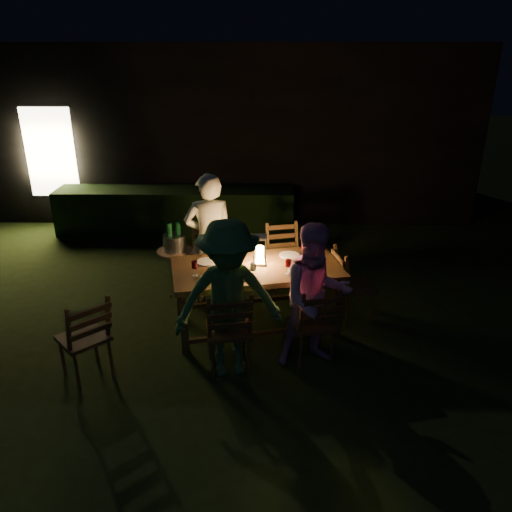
{
  "coord_description": "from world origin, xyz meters",
  "views": [
    {
      "loc": [
        1.12,
        -4.78,
        3.17
      ],
      "look_at": [
        1.01,
        0.72,
        0.83
      ],
      "focal_mm": 35.0,
      "sensor_mm": 36.0,
      "label": 1
    }
  ],
  "objects_px": {
    "side_table": "(175,256)",
    "chair_near_left": "(229,343)",
    "chair_near_right": "(312,336)",
    "bottle_bucket_a": "(170,240)",
    "chair_spare": "(86,351)",
    "chair_far_right": "(285,274)",
    "dining_table": "(257,272)",
    "person_house_side": "(209,239)",
    "person_opp_right": "(316,297)",
    "lantern": "(260,252)",
    "chair_end": "(354,296)",
    "ice_bucket": "(175,243)",
    "person_opp_left": "(229,300)",
    "chair_far_left": "(211,280)",
    "bottle_bucket_b": "(179,238)",
    "bottle_table": "(235,257)"
  },
  "relations": [
    {
      "from": "dining_table",
      "to": "chair_far_right",
      "type": "bearing_deg",
      "value": 54.5
    },
    {
      "from": "bottle_table",
      "to": "bottle_bucket_b",
      "type": "xyz_separation_m",
      "value": [
        -0.8,
        0.93,
        -0.14
      ]
    },
    {
      "from": "side_table",
      "to": "bottle_bucket_a",
      "type": "bearing_deg",
      "value": -141.34
    },
    {
      "from": "chair_near_left",
      "to": "chair_end",
      "type": "xyz_separation_m",
      "value": [
        1.47,
        1.12,
        -0.02
      ]
    },
    {
      "from": "person_house_side",
      "to": "person_opp_right",
      "type": "bearing_deg",
      "value": 118.76
    },
    {
      "from": "chair_far_right",
      "to": "chair_near_right",
      "type": "bearing_deg",
      "value": 85.45
    },
    {
      "from": "chair_spare",
      "to": "chair_near_left",
      "type": "bearing_deg",
      "value": -37.24
    },
    {
      "from": "dining_table",
      "to": "person_opp_left",
      "type": "bearing_deg",
      "value": -118.76
    },
    {
      "from": "dining_table",
      "to": "chair_near_right",
      "type": "distance_m",
      "value": 0.99
    },
    {
      "from": "chair_near_left",
      "to": "bottle_bucket_a",
      "type": "relative_size",
      "value": 3.17
    },
    {
      "from": "bottle_bucket_a",
      "to": "bottle_bucket_b",
      "type": "xyz_separation_m",
      "value": [
        0.1,
        0.08,
        0.0
      ]
    },
    {
      "from": "chair_far_right",
      "to": "bottle_bucket_b",
      "type": "relative_size",
      "value": 3.13
    },
    {
      "from": "person_house_side",
      "to": "chair_near_right",
      "type": "bearing_deg",
      "value": 119.55
    },
    {
      "from": "chair_near_right",
      "to": "chair_far_left",
      "type": "xyz_separation_m",
      "value": [
        -1.22,
        1.31,
        0.02
      ]
    },
    {
      "from": "person_opp_right",
      "to": "chair_near_right",
      "type": "bearing_deg",
      "value": 88.66
    },
    {
      "from": "person_opp_left",
      "to": "chair_far_right",
      "type": "bearing_deg",
      "value": 57.85
    },
    {
      "from": "chair_spare",
      "to": "bottle_bucket_a",
      "type": "height_order",
      "value": "chair_spare"
    },
    {
      "from": "chair_far_left",
      "to": "chair_end",
      "type": "height_order",
      "value": "chair_far_left"
    },
    {
      "from": "chair_end",
      "to": "person_opp_right",
      "type": "relative_size",
      "value": 0.61
    },
    {
      "from": "chair_spare",
      "to": "bottle_bucket_b",
      "type": "relative_size",
      "value": 3.08
    },
    {
      "from": "chair_far_right",
      "to": "ice_bucket",
      "type": "relative_size",
      "value": 3.33
    },
    {
      "from": "side_table",
      "to": "chair_near_left",
      "type": "bearing_deg",
      "value": -63.9
    },
    {
      "from": "chair_far_right",
      "to": "bottle_bucket_a",
      "type": "height_order",
      "value": "chair_far_right"
    },
    {
      "from": "dining_table",
      "to": "chair_near_left",
      "type": "distance_m",
      "value": 0.99
    },
    {
      "from": "person_opp_left",
      "to": "bottle_bucket_a",
      "type": "bearing_deg",
      "value": 105.0
    },
    {
      "from": "chair_far_right",
      "to": "bottle_table",
      "type": "height_order",
      "value": "bottle_table"
    },
    {
      "from": "chair_near_right",
      "to": "ice_bucket",
      "type": "relative_size",
      "value": 3.15
    },
    {
      "from": "side_table",
      "to": "chair_spare",
      "type": "bearing_deg",
      "value": -108.23
    },
    {
      "from": "chair_end",
      "to": "lantern",
      "type": "bearing_deg",
      "value": -91.86
    },
    {
      "from": "chair_spare",
      "to": "ice_bucket",
      "type": "xyz_separation_m",
      "value": [
        0.61,
        1.85,
        0.46
      ]
    },
    {
      "from": "chair_near_right",
      "to": "lantern",
      "type": "height_order",
      "value": "lantern"
    },
    {
      "from": "dining_table",
      "to": "chair_spare",
      "type": "xyz_separation_m",
      "value": [
        -1.71,
        -1.02,
        -0.43
      ]
    },
    {
      "from": "chair_end",
      "to": "person_house_side",
      "type": "height_order",
      "value": "person_house_side"
    },
    {
      "from": "chair_near_right",
      "to": "bottle_bucket_a",
      "type": "relative_size",
      "value": 2.95
    },
    {
      "from": "chair_far_right",
      "to": "lantern",
      "type": "relative_size",
      "value": 2.86
    },
    {
      "from": "person_opp_left",
      "to": "person_opp_right",
      "type": "bearing_deg",
      "value": -0.0
    },
    {
      "from": "person_opp_left",
      "to": "side_table",
      "type": "bearing_deg",
      "value": 103.13
    },
    {
      "from": "chair_end",
      "to": "person_opp_left",
      "type": "height_order",
      "value": "person_opp_left"
    },
    {
      "from": "chair_near_left",
      "to": "person_house_side",
      "type": "distance_m",
      "value": 1.69
    },
    {
      "from": "person_house_side",
      "to": "ice_bucket",
      "type": "distance_m",
      "value": 0.51
    },
    {
      "from": "chair_far_right",
      "to": "person_opp_left",
      "type": "relative_size",
      "value": 0.6
    },
    {
      "from": "chair_end",
      "to": "person_opp_left",
      "type": "distance_m",
      "value": 1.95
    },
    {
      "from": "chair_spare",
      "to": "bottle_bucket_b",
      "type": "bearing_deg",
      "value": 26.96
    },
    {
      "from": "dining_table",
      "to": "person_opp_right",
      "type": "distance_m",
      "value": 0.94
    },
    {
      "from": "chair_spare",
      "to": "person_opp_right",
      "type": "relative_size",
      "value": 0.63
    },
    {
      "from": "chair_spare",
      "to": "side_table",
      "type": "xyz_separation_m",
      "value": [
        0.61,
        1.85,
        0.27
      ]
    },
    {
      "from": "bottle_bucket_b",
      "to": "chair_near_right",
      "type": "bearing_deg",
      "value": -42.7
    },
    {
      "from": "bottle_table",
      "to": "bottle_bucket_b",
      "type": "height_order",
      "value": "bottle_table"
    },
    {
      "from": "chair_far_left",
      "to": "person_opp_left",
      "type": "xyz_separation_m",
      "value": [
        0.35,
        -1.55,
        0.53
      ]
    },
    {
      "from": "chair_spare",
      "to": "bottle_table",
      "type": "xyz_separation_m",
      "value": [
        1.46,
        0.96,
        0.65
      ]
    }
  ]
}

